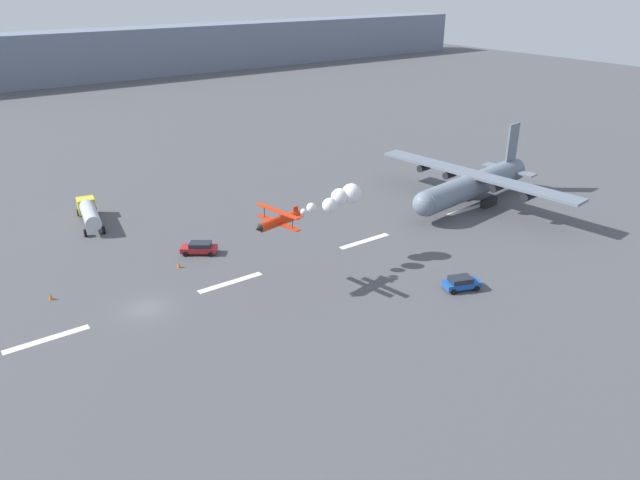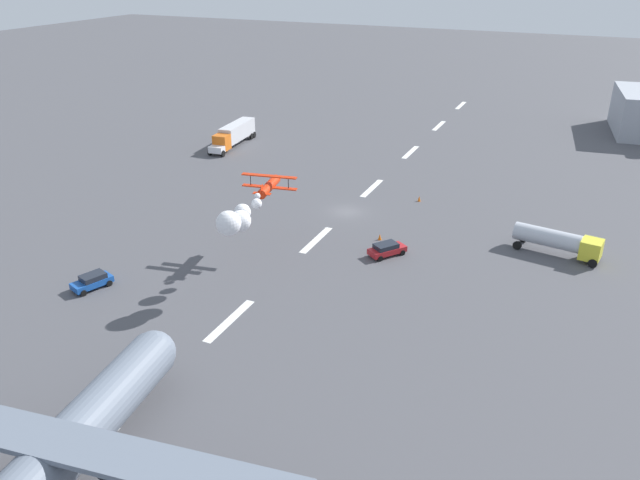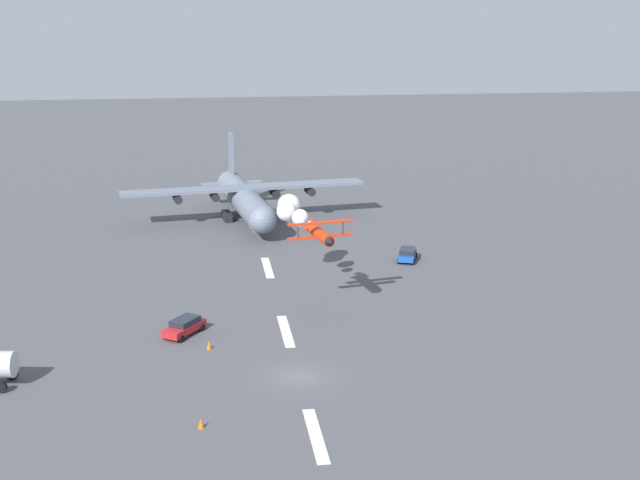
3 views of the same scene
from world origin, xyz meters
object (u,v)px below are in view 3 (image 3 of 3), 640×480
airport_staff_sedan (184,326)px  traffic_cone_near (201,423)px  stunt_biplane_red (296,215)px  followme_car_yellow (407,254)px  cargo_transport_plane (246,200)px  traffic_cone_far (209,345)px

airport_staff_sedan → traffic_cone_near: size_ratio=6.22×
stunt_biplane_red → traffic_cone_near: stunt_biplane_red is taller
traffic_cone_near → followme_car_yellow: bearing=-32.6°
cargo_transport_plane → traffic_cone_near: (-59.07, 6.76, -2.87)m
cargo_transport_plane → airport_staff_sedan: (-40.88, 8.07, -2.43)m
followme_car_yellow → airport_staff_sedan: 32.43m
cargo_transport_plane → traffic_cone_far: cargo_transport_plane is taller
traffic_cone_near → traffic_cone_far: bearing=-3.3°
cargo_transport_plane → followme_car_yellow: bearing=-140.1°
stunt_biplane_red → airport_staff_sedan: stunt_biplane_red is taller
stunt_biplane_red → traffic_cone_near: bearing=161.0°
followme_car_yellow → traffic_cone_far: size_ratio=5.95×
stunt_biplane_red → followme_car_yellow: stunt_biplane_red is taller
traffic_cone_far → traffic_cone_near: bearing=176.7°
airport_staff_sedan → followme_car_yellow: bearing=-52.2°
stunt_biplane_red → traffic_cone_near: 32.67m
stunt_biplane_red → followme_car_yellow: bearing=-60.1°
traffic_cone_near → traffic_cone_far: same height
cargo_transport_plane → traffic_cone_far: bearing=172.4°
followme_car_yellow → traffic_cone_near: bearing=147.4°
followme_car_yellow → traffic_cone_near: size_ratio=5.95×
stunt_biplane_red → airport_staff_sedan: (-11.85, 11.66, -7.16)m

